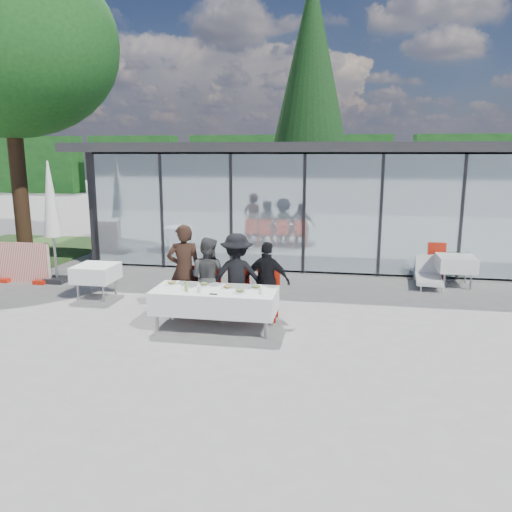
{
  "coord_description": "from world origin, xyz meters",
  "views": [
    {
      "loc": [
        2.04,
        -8.92,
        3.2
      ],
      "look_at": [
        0.26,
        1.2,
        1.06
      ],
      "focal_mm": 35.0,
      "sensor_mm": 36.0,
      "label": 1
    }
  ],
  "objects_px": {
    "plate_extra": "(240,291)",
    "spare_chair_b": "(436,259)",
    "plate_c": "(227,287)",
    "diner_chair_a": "(186,288)",
    "diner_chair_d": "(268,292)",
    "conifer_tree": "(311,84)",
    "diner_a": "(184,270)",
    "plate_d": "(256,287)",
    "spare_table_right": "(456,264)",
    "diner_b": "(208,277)",
    "juice_bottle": "(186,287)",
    "diner_chair_b": "(209,289)",
    "spare_table_left": "(96,273)",
    "deciduous_tree": "(6,44)",
    "diner_d": "(267,281)",
    "diner_chair_c": "(238,290)",
    "folded_eyeglasses": "(213,294)",
    "plate_a": "(172,283)",
    "dining_table": "(215,300)",
    "market_umbrella": "(51,206)",
    "diner_c": "(237,276)",
    "plate_b": "(204,284)",
    "lounger": "(428,274)"
  },
  "relations": [
    {
      "from": "plate_extra",
      "to": "diner_chair_d",
      "type": "bearing_deg",
      "value": 67.55
    },
    {
      "from": "diner_chair_d",
      "to": "conifer_tree",
      "type": "height_order",
      "value": "conifer_tree"
    },
    {
      "from": "diner_b",
      "to": "plate_c",
      "type": "distance_m",
      "value": 0.79
    },
    {
      "from": "juice_bottle",
      "to": "spare_table_left",
      "type": "xyz_separation_m",
      "value": [
        -2.67,
        1.73,
        -0.28
      ]
    },
    {
      "from": "diner_chair_d",
      "to": "folded_eyeglasses",
      "type": "height_order",
      "value": "diner_chair_d"
    },
    {
      "from": "diner_chair_b",
      "to": "spare_table_left",
      "type": "distance_m",
      "value": 2.92
    },
    {
      "from": "plate_d",
      "to": "spare_table_left",
      "type": "distance_m",
      "value": 4.1
    },
    {
      "from": "diner_chair_b",
      "to": "plate_extra",
      "type": "distance_m",
      "value": 1.23
    },
    {
      "from": "folded_eyeglasses",
      "to": "plate_d",
      "type": "bearing_deg",
      "value": 37.59
    },
    {
      "from": "diner_chair_c",
      "to": "juice_bottle",
      "type": "relative_size",
      "value": 5.82
    },
    {
      "from": "diner_d",
      "to": "spare_table_left",
      "type": "distance_m",
      "value": 4.09
    },
    {
      "from": "spare_table_left",
      "to": "plate_a",
      "type": "bearing_deg",
      "value": -30.61
    },
    {
      "from": "deciduous_tree",
      "to": "diner_chair_c",
      "type": "bearing_deg",
      "value": -33.55
    },
    {
      "from": "plate_c",
      "to": "plate_d",
      "type": "bearing_deg",
      "value": 9.19
    },
    {
      "from": "diner_b",
      "to": "diner_d",
      "type": "bearing_deg",
      "value": -165.1
    },
    {
      "from": "diner_a",
      "to": "deciduous_tree",
      "type": "height_order",
      "value": "deciduous_tree"
    },
    {
      "from": "diner_chair_d",
      "to": "plate_c",
      "type": "xyz_separation_m",
      "value": [
        -0.65,
        -0.65,
        0.24
      ]
    },
    {
      "from": "diner_chair_c",
      "to": "spare_chair_b",
      "type": "xyz_separation_m",
      "value": [
        4.36,
        3.77,
        0.0
      ]
    },
    {
      "from": "spare_chair_b",
      "to": "spare_table_right",
      "type": "bearing_deg",
      "value": -58.08
    },
    {
      "from": "dining_table",
      "to": "diner_chair_a",
      "type": "distance_m",
      "value": 1.09
    },
    {
      "from": "diner_chair_b",
      "to": "spare_table_right",
      "type": "height_order",
      "value": "diner_chair_b"
    },
    {
      "from": "diner_chair_c",
      "to": "lounger",
      "type": "distance_m",
      "value": 5.24
    },
    {
      "from": "plate_d",
      "to": "plate_extra",
      "type": "xyz_separation_m",
      "value": [
        -0.24,
        -0.32,
        0.0
      ]
    },
    {
      "from": "plate_c",
      "to": "spare_chair_b",
      "type": "height_order",
      "value": "spare_chair_b"
    },
    {
      "from": "diner_chair_a",
      "to": "plate_extra",
      "type": "bearing_deg",
      "value": -34.45
    },
    {
      "from": "diner_a",
      "to": "plate_d",
      "type": "distance_m",
      "value": 1.62
    },
    {
      "from": "dining_table",
      "to": "market_umbrella",
      "type": "height_order",
      "value": "market_umbrella"
    },
    {
      "from": "diner_d",
      "to": "folded_eyeglasses",
      "type": "relative_size",
      "value": 10.95
    },
    {
      "from": "diner_chair_a",
      "to": "plate_a",
      "type": "bearing_deg",
      "value": -99.17
    },
    {
      "from": "market_umbrella",
      "to": "plate_extra",
      "type": "bearing_deg",
      "value": -27.17
    },
    {
      "from": "plate_extra",
      "to": "diner_chair_b",
      "type": "bearing_deg",
      "value": 132.65
    },
    {
      "from": "lounger",
      "to": "folded_eyeglasses",
      "type": "bearing_deg",
      "value": -135.06
    },
    {
      "from": "diner_chair_c",
      "to": "plate_a",
      "type": "relative_size",
      "value": 3.59
    },
    {
      "from": "plate_c",
      "to": "diner_chair_a",
      "type": "bearing_deg",
      "value": 147.27
    },
    {
      "from": "diner_b",
      "to": "juice_bottle",
      "type": "xyz_separation_m",
      "value": [
        -0.15,
        -0.89,
        0.04
      ]
    },
    {
      "from": "diner_chair_d",
      "to": "conifer_tree",
      "type": "relative_size",
      "value": 0.09
    },
    {
      "from": "plate_d",
      "to": "spare_chair_b",
      "type": "relative_size",
      "value": 0.28
    },
    {
      "from": "deciduous_tree",
      "to": "diner_d",
      "type": "bearing_deg",
      "value": -32.09
    },
    {
      "from": "diner_chair_c",
      "to": "dining_table",
      "type": "bearing_deg",
      "value": -109.55
    },
    {
      "from": "diner_d",
      "to": "folded_eyeglasses",
      "type": "distance_m",
      "value": 1.3
    },
    {
      "from": "spare_table_right",
      "to": "diner_b",
      "type": "bearing_deg",
      "value": -148.66
    },
    {
      "from": "spare_table_right",
      "to": "plate_b",
      "type": "bearing_deg",
      "value": -144.78
    },
    {
      "from": "plate_extra",
      "to": "spare_chair_b",
      "type": "bearing_deg",
      "value": 48.5
    },
    {
      "from": "diner_chair_a",
      "to": "spare_table_left",
      "type": "distance_m",
      "value": 2.46
    },
    {
      "from": "diner_c",
      "to": "folded_eyeglasses",
      "type": "bearing_deg",
      "value": 69.38
    },
    {
      "from": "diner_chair_c",
      "to": "deciduous_tree",
      "type": "distance_m",
      "value": 11.85
    },
    {
      "from": "diner_chair_c",
      "to": "diner_chair_d",
      "type": "relative_size",
      "value": 1.0
    },
    {
      "from": "diner_a",
      "to": "spare_table_left",
      "type": "bearing_deg",
      "value": -38.8
    },
    {
      "from": "dining_table",
      "to": "spare_table_right",
      "type": "relative_size",
      "value": 2.63
    },
    {
      "from": "diner_chair_b",
      "to": "plate_a",
      "type": "xyz_separation_m",
      "value": [
        -0.57,
        -0.56,
        0.24
      ]
    }
  ]
}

